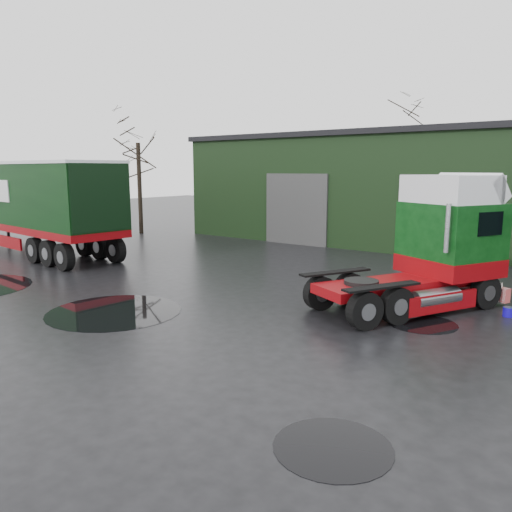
% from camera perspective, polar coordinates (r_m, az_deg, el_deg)
% --- Properties ---
extents(ground, '(100.00, 100.00, 0.00)m').
position_cam_1_polar(ground, '(14.21, -5.22, -7.50)').
color(ground, black).
extents(warehouse, '(32.40, 12.40, 6.30)m').
position_cam_1_polar(warehouse, '(30.90, 23.64, 7.06)').
color(warehouse, black).
rests_on(warehouse, ground).
extents(hero_tractor, '(5.51, 7.17, 4.11)m').
position_cam_1_polar(hero_tractor, '(15.62, 16.72, 1.44)').
color(hero_tractor, '#0B3B11').
rests_on(hero_tractor, ground).
extents(trailer_left, '(15.21, 4.32, 4.66)m').
position_cam_1_polar(trailer_left, '(28.58, -24.98, 5.14)').
color(trailer_left, silver).
rests_on(trailer_left, ground).
extents(wash_bucket, '(0.36, 0.36, 0.27)m').
position_cam_1_polar(wash_bucket, '(16.35, 26.86, -5.73)').
color(wash_bucket, '#1508B1').
rests_on(wash_bucket, ground).
extents(tree_left, '(4.40, 4.40, 8.50)m').
position_cam_1_polar(tree_left, '(34.17, -13.24, 9.64)').
color(tree_left, black).
rests_on(tree_left, ground).
extents(tree_back_a, '(4.40, 4.40, 9.50)m').
position_cam_1_polar(tree_back_a, '(42.81, 16.37, 10.17)').
color(tree_back_a, black).
rests_on(tree_back_a, ground).
extents(puddle_0, '(4.00, 4.00, 0.01)m').
position_cam_1_polar(puddle_0, '(15.72, -15.86, -6.12)').
color(puddle_0, black).
rests_on(puddle_0, ground).
extents(puddle_1, '(1.90, 1.90, 0.01)m').
position_cam_1_polar(puddle_1, '(14.72, 18.47, -7.35)').
color(puddle_1, black).
rests_on(puddle_1, ground).
extents(puddle_3, '(1.87, 1.87, 0.01)m').
position_cam_1_polar(puddle_3, '(8.32, 8.78, -20.81)').
color(puddle_3, black).
rests_on(puddle_3, ground).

